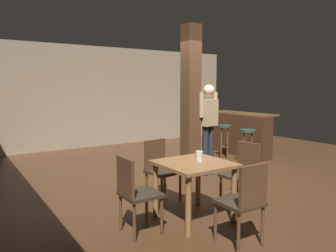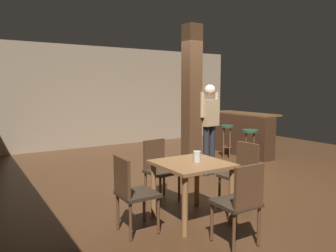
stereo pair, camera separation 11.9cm
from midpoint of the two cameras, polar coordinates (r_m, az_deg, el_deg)
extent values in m
plane|color=#422816|center=(6.02, 7.41, -9.42)|extent=(10.80, 10.80, 0.00)
cube|color=gray|center=(9.64, -10.30, 5.05)|extent=(8.00, 0.10, 2.80)
cube|color=#4C301C|center=(6.08, 3.41, 4.19)|extent=(0.28, 0.28, 2.80)
cube|color=brown|center=(4.14, 3.75, -6.57)|extent=(0.84, 0.84, 0.04)
cylinder|color=brown|center=(4.72, 4.54, -9.56)|extent=(0.07, 0.07, 0.70)
cylinder|color=brown|center=(4.33, -2.96, -11.03)|extent=(0.07, 0.07, 0.70)
cylinder|color=brown|center=(4.21, 10.59, -11.69)|extent=(0.07, 0.07, 0.70)
cylinder|color=brown|center=(3.78, 2.65, -13.76)|extent=(0.07, 0.07, 0.70)
cube|color=#2D2319|center=(3.86, -5.67, -11.74)|extent=(0.42, 0.42, 0.04)
cube|color=#4C301C|center=(3.71, -8.37, -8.90)|extent=(0.04, 0.38, 0.45)
cylinder|color=#4C301C|center=(4.16, -4.58, -13.64)|extent=(0.04, 0.04, 0.43)
cylinder|color=#4C301C|center=(3.87, -2.01, -15.19)|extent=(0.04, 0.04, 0.43)
cylinder|color=#4C301C|center=(4.01, -9.12, -14.47)|extent=(0.04, 0.04, 0.43)
cylinder|color=#4C301C|center=(3.72, -6.82, -16.20)|extent=(0.04, 0.04, 0.43)
cube|color=#2D2319|center=(4.69, 11.54, -8.48)|extent=(0.45, 0.45, 0.04)
cube|color=#4C301C|center=(4.78, 13.10, -5.45)|extent=(0.07, 0.38, 0.45)
cylinder|color=#4C301C|center=(4.52, 11.73, -12.05)|extent=(0.04, 0.04, 0.43)
cylinder|color=#4C301C|center=(4.74, 8.44, -11.09)|extent=(0.04, 0.04, 0.43)
cylinder|color=#4C301C|center=(4.78, 14.49, -11.07)|extent=(0.04, 0.04, 0.43)
cylinder|color=#4C301C|center=(4.99, 11.25, -10.23)|extent=(0.04, 0.04, 0.43)
cube|color=#2D2319|center=(3.66, 11.36, -12.91)|extent=(0.43, 0.43, 0.04)
cube|color=#4C301C|center=(3.46, 13.69, -10.21)|extent=(0.38, 0.04, 0.45)
cylinder|color=#4C301C|center=(3.75, 7.35, -16.01)|extent=(0.04, 0.04, 0.43)
cylinder|color=#4C301C|center=(3.97, 11.36, -14.78)|extent=(0.04, 0.04, 0.43)
cylinder|color=#4C301C|center=(3.51, 11.19, -17.73)|extent=(0.04, 0.04, 0.43)
cylinder|color=#4C301C|center=(3.74, 15.23, -16.24)|extent=(0.04, 0.04, 0.43)
cube|color=#2D2319|center=(4.81, -1.54, -7.95)|extent=(0.47, 0.47, 0.04)
cube|color=#4C301C|center=(4.91, -2.99, -4.97)|extent=(0.38, 0.09, 0.45)
cylinder|color=#4C301C|center=(4.86, 1.42, -10.57)|extent=(0.04, 0.04, 0.43)
cylinder|color=#4C301C|center=(4.64, -1.83, -11.42)|extent=(0.04, 0.04, 0.43)
cylinder|color=#4C301C|center=(5.11, -1.27, -9.69)|extent=(0.04, 0.04, 0.43)
cylinder|color=#4C301C|center=(4.90, -4.46, -10.43)|extent=(0.04, 0.04, 0.43)
cylinder|color=beige|center=(4.16, 4.64, -5.29)|extent=(0.10, 0.10, 0.14)
cube|color=tan|center=(6.19, 6.51, 2.36)|extent=(0.36, 0.24, 0.50)
sphere|color=beige|center=(6.18, 6.56, 6.20)|extent=(0.24, 0.24, 0.21)
cylinder|color=#232328|center=(6.35, 6.91, -4.15)|extent=(0.14, 0.14, 0.95)
cylinder|color=#232328|center=(6.23, 5.93, -4.34)|extent=(0.14, 0.14, 0.95)
cylinder|color=tan|center=(6.33, 7.71, 3.79)|extent=(0.09, 0.09, 0.46)
cylinder|color=tan|center=(6.04, 5.29, 3.68)|extent=(0.09, 0.09, 0.46)
cube|color=brown|center=(8.33, 12.44, 2.16)|extent=(0.56, 1.78, 0.04)
cube|color=#382114|center=(8.31, 11.86, -1.46)|extent=(0.36, 1.78, 1.00)
cylinder|color=#1E3828|center=(7.32, 13.30, -0.79)|extent=(0.36, 0.36, 0.05)
torus|color=#4C301C|center=(7.39, 13.20, -4.45)|extent=(0.25, 0.25, 0.02)
cylinder|color=#4C301C|center=(7.45, 12.57, -3.58)|extent=(0.03, 0.03, 0.71)
cylinder|color=#4C301C|center=(7.30, 13.88, -3.84)|extent=(0.03, 0.03, 0.71)
cylinder|color=#4C301C|center=(7.46, 13.83, -3.61)|extent=(0.03, 0.03, 0.71)
cylinder|color=#4C301C|center=(7.29, 12.59, -3.81)|extent=(0.03, 0.03, 0.71)
cylinder|color=#1E3828|center=(7.83, 9.43, -0.02)|extent=(0.32, 0.32, 0.05)
torus|color=brown|center=(7.90, 9.36, -3.57)|extent=(0.23, 0.23, 0.02)
cylinder|color=brown|center=(7.96, 8.87, -2.75)|extent=(0.03, 0.03, 0.73)
cylinder|color=brown|center=(7.81, 9.90, -2.95)|extent=(0.03, 0.03, 0.73)
cylinder|color=brown|center=(7.95, 9.93, -2.78)|extent=(0.03, 0.03, 0.73)
cylinder|color=brown|center=(7.81, 8.82, -2.93)|extent=(0.03, 0.03, 0.73)
camera|label=1|loc=(0.06, -90.63, -0.08)|focal=35.00mm
camera|label=2|loc=(0.06, 89.37, 0.08)|focal=35.00mm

